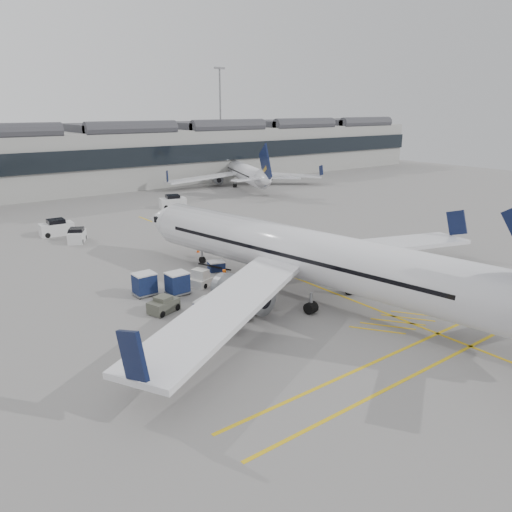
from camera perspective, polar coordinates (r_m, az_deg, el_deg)
ground at (r=37.69m, az=-1.60°, el=-7.62°), size 220.00×220.00×0.00m
terminal at (r=102.31m, az=-26.25°, el=9.70°), size 200.00×20.45×12.40m
apron_markings at (r=50.79m, az=0.97°, el=-1.11°), size 0.25×60.00×0.01m
airliner_main at (r=41.67m, az=6.48°, el=-0.11°), size 41.00×45.16×12.09m
airliner_far at (r=103.62m, az=-1.46°, el=9.57°), size 30.94×34.28×9.54m
belt_loader at (r=45.95m, az=-5.54°, el=-2.37°), size 5.00×2.95×1.99m
baggage_cart_a at (r=47.09m, az=-4.55°, el=-1.48°), size 1.87×1.69×1.65m
baggage_cart_b at (r=37.43m, az=-5.65°, el=-6.23°), size 2.19×2.05×1.83m
baggage_cart_c at (r=43.30m, az=-8.98°, el=-3.03°), size 1.91×1.58×1.98m
baggage_cart_d at (r=43.62m, az=-12.61°, el=-3.08°), size 1.92×1.59×1.99m
ramp_agent_a at (r=44.00m, az=-3.56°, el=-2.68°), size 0.75×0.83×1.90m
ramp_agent_b at (r=40.60m, az=-0.29°, el=-4.52°), size 1.02×1.00×1.65m
pushback_tug at (r=39.97m, az=-10.53°, el=-5.53°), size 2.70×2.11×1.33m
safety_cone_nose at (r=55.84m, az=-6.64°, el=0.70°), size 0.39×0.39×0.54m
safety_cone_engine at (r=49.26m, az=11.69°, el=-1.72°), size 0.38×0.38×0.53m
service_van_left at (r=67.72m, az=-21.83°, el=2.99°), size 4.07×2.19×2.04m
service_van_mid at (r=63.38m, az=-19.78°, el=2.20°), size 3.04×3.70×1.70m
service_van_right at (r=81.54m, az=-9.48°, el=6.11°), size 4.45×2.96×2.09m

